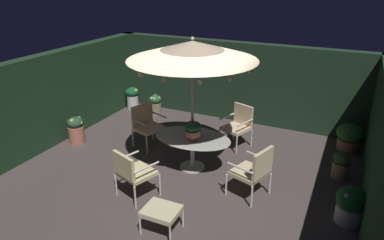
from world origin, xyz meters
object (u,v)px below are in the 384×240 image
object	(u,v)px
centerpiece_planter	(193,129)
potted_plant_back_right	(349,136)
patio_dining_table	(192,143)
patio_chair_north	(146,123)
patio_chair_northeast	(132,171)
potted_plant_right_near	(155,104)
potted_plant_back_center	(132,97)
ottoman_footrest	(161,212)
patio_chair_east	(254,169)
potted_plant_back_left	(341,164)
patio_chair_southeast	(239,123)
patio_umbrella	(192,50)
potted_plant_left_far	(76,130)
potted_plant_front_corner	(351,205)

from	to	relation	value
centerpiece_planter	potted_plant_back_right	xyz separation A→B (m)	(2.85, 2.42, -0.62)
centerpiece_planter	patio_dining_table	bearing A→B (deg)	116.87
patio_chair_north	patio_dining_table	bearing A→B (deg)	-19.56
potted_plant_back_right	patio_dining_table	bearing A→B (deg)	-141.77
patio_chair_northeast	potted_plant_right_near	world-z (taller)	patio_chair_northeast
patio_dining_table	potted_plant_back_center	distance (m)	3.97
ottoman_footrest	potted_plant_back_right	bearing A→B (deg)	59.75
patio_chair_north	potted_plant_back_center	size ratio (longest dim) A/B	1.49
patio_chair_north	ottoman_footrest	xyz separation A→B (m)	(1.84, -2.51, -0.21)
patio_chair_northeast	patio_chair_east	distance (m)	2.18
potted_plant_back_left	potted_plant_back_right	world-z (taller)	potted_plant_back_right
patio_dining_table	potted_plant_back_right	world-z (taller)	patio_dining_table
centerpiece_planter	potted_plant_back_left	bearing A→B (deg)	20.69
patio_chair_southeast	potted_plant_back_right	distance (m)	2.55
patio_chair_northeast	patio_chair_southeast	bearing A→B (deg)	70.19
patio_umbrella	centerpiece_planter	distance (m)	1.53
potted_plant_right_near	potted_plant_back_right	world-z (taller)	potted_plant_back_right
patio_chair_northeast	potted_plant_left_far	size ratio (longest dim) A/B	1.43
patio_chair_northeast	patio_chair_east	xyz separation A→B (m)	(1.96, 0.95, 0.01)
potted_plant_back_left	potted_plant_left_far	size ratio (longest dim) A/B	0.86
patio_chair_east	potted_plant_back_right	bearing A→B (deg)	62.16
potted_plant_front_corner	potted_plant_back_left	bearing A→B (deg)	99.54
patio_chair_north	potted_plant_back_left	bearing A→B (deg)	5.52
centerpiece_planter	patio_chair_east	xyz separation A→B (m)	(1.38, -0.35, -0.39)
patio_umbrella	potted_plant_front_corner	size ratio (longest dim) A/B	4.40
patio_dining_table	centerpiece_planter	xyz separation A→B (m)	(0.07, -0.13, 0.38)
patio_chair_southeast	potted_plant_back_center	world-z (taller)	patio_chair_southeast
centerpiece_planter	potted_plant_back_left	size ratio (longest dim) A/B	0.78
patio_chair_southeast	potted_plant_right_near	bearing A→B (deg)	161.69
potted_plant_back_left	patio_umbrella	bearing A→B (deg)	-162.07
patio_umbrella	potted_plant_front_corner	bearing A→B (deg)	-8.99
centerpiece_planter	patio_chair_north	size ratio (longest dim) A/B	0.45
patio_umbrella	patio_chair_southeast	size ratio (longest dim) A/B	2.80
patio_chair_northeast	potted_plant_front_corner	size ratio (longest dim) A/B	1.51
centerpiece_planter	potted_plant_front_corner	xyz separation A→B (m)	(3.02, -0.36, -0.63)
patio_umbrella	potted_plant_left_far	distance (m)	3.73
patio_chair_southeast	patio_chair_north	bearing A→B (deg)	-154.77
ottoman_footrest	potted_plant_back_left	size ratio (longest dim) A/B	1.01
potted_plant_right_near	potted_plant_back_center	distance (m)	0.83
patio_chair_northeast	potted_plant_back_center	bearing A→B (deg)	124.41
patio_chair_east	potted_plant_right_near	size ratio (longest dim) A/B	1.81
patio_dining_table	patio_chair_southeast	bearing A→B (deg)	69.94
potted_plant_front_corner	potted_plant_back_center	distance (m)	6.87
patio_chair_east	patio_chair_southeast	distance (m)	2.12
patio_dining_table	patio_chair_northeast	xyz separation A→B (m)	(-0.51, -1.43, -0.02)
centerpiece_planter	potted_plant_front_corner	world-z (taller)	centerpiece_planter
patio_chair_northeast	ottoman_footrest	distance (m)	1.10
potted_plant_back_center	potted_plant_right_near	bearing A→B (deg)	-3.64
ottoman_footrest	potted_plant_back_left	distance (m)	3.81
potted_plant_front_corner	potted_plant_left_far	xyz separation A→B (m)	(-6.13, 0.38, 0.01)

